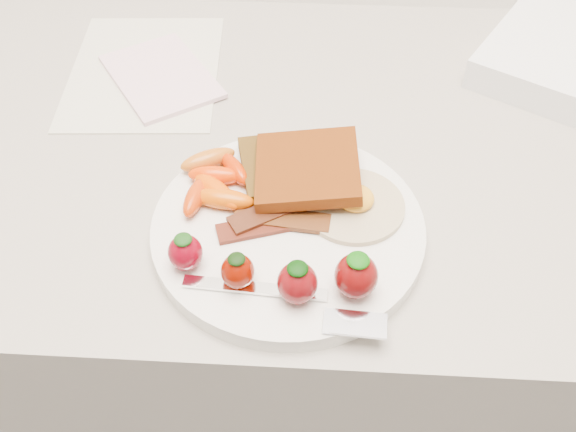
{
  "coord_description": "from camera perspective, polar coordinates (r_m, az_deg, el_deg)",
  "views": [
    {
      "loc": [
        0.01,
        1.13,
        1.39
      ],
      "look_at": [
        -0.02,
        1.55,
        0.93
      ],
      "focal_mm": 40.0,
      "sensor_mm": 36.0,
      "label": 1
    }
  ],
  "objects": [
    {
      "name": "toast_upper",
      "position": [
        0.65,
        1.75,
        4.27
      ],
      "size": [
        0.11,
        0.11,
        0.02
      ],
      "primitive_type": "cube",
      "rotation": [
        0.0,
        -0.1,
        0.05
      ],
      "color": "#3C1903",
      "rests_on": "toast_lower"
    },
    {
      "name": "bacon_strips",
      "position": [
        0.63,
        -1.26,
        -0.18
      ],
      "size": [
        0.11,
        0.08,
        0.01
      ],
      "color": "#360408",
      "rests_on": "plate"
    },
    {
      "name": "fork",
      "position": [
        0.57,
        1.01,
        -7.8
      ],
      "size": [
        0.18,
        0.06,
        0.0
      ],
      "color": "white",
      "rests_on": "plate"
    },
    {
      "name": "counter",
      "position": [
        1.1,
        1.27,
        -11.03
      ],
      "size": [
        2.0,
        0.6,
        0.9
      ],
      "primitive_type": "cube",
      "color": "gray",
      "rests_on": "ground"
    },
    {
      "name": "plate",
      "position": [
        0.64,
        0.0,
        -1.15
      ],
      "size": [
        0.27,
        0.27,
        0.02
      ],
      "primitive_type": "cylinder",
      "color": "white",
      "rests_on": "counter"
    },
    {
      "name": "toast_lower",
      "position": [
        0.68,
        -0.17,
        4.49
      ],
      "size": [
        0.11,
        0.11,
        0.01
      ],
      "primitive_type": "cube",
      "rotation": [
        0.0,
        0.0,
        0.22
      ],
      "color": "black",
      "rests_on": "plate"
    },
    {
      "name": "paper_sheet",
      "position": [
        0.87,
        -12.61,
        12.51
      ],
      "size": [
        0.2,
        0.26,
        0.0
      ],
      "primitive_type": "cube",
      "rotation": [
        0.0,
        0.0,
        0.06
      ],
      "color": "beige",
      "rests_on": "counter"
    },
    {
      "name": "notepad",
      "position": [
        0.85,
        -11.22,
        12.09
      ],
      "size": [
        0.18,
        0.19,
        0.01
      ],
      "primitive_type": "cube",
      "rotation": [
        0.0,
        0.0,
        0.59
      ],
      "color": "silver",
      "rests_on": "paper_sheet"
    },
    {
      "name": "fried_egg",
      "position": [
        0.64,
        5.89,
        1.12
      ],
      "size": [
        0.11,
        0.11,
        0.02
      ],
      "color": "silver",
      "rests_on": "plate"
    },
    {
      "name": "baby_carrots",
      "position": [
        0.66,
        -6.48,
        2.99
      ],
      "size": [
        0.09,
        0.11,
        0.02
      ],
      "color": "#E43500",
      "rests_on": "plate"
    },
    {
      "name": "strawberries",
      "position": [
        0.57,
        -0.3,
        -4.97
      ],
      "size": [
        0.19,
        0.06,
        0.05
      ],
      "color": "maroon",
      "rests_on": "plate"
    }
  ]
}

